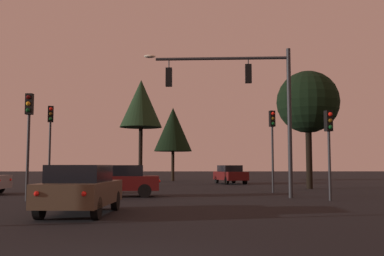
{
  "coord_description": "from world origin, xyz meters",
  "views": [
    {
      "loc": [
        1.04,
        -6.4,
        1.5
      ],
      "look_at": [
        1.46,
        16.74,
        3.46
      ],
      "focal_mm": 41.63,
      "sensor_mm": 36.0,
      "label": 1
    }
  ],
  "objects": [
    {
      "name": "tree_behind_sign",
      "position": [
        -2.25,
        27.46,
        6.2
      ],
      "size": [
        3.22,
        3.22,
        8.07
      ],
      "color": "black",
      "rests_on": "ground"
    },
    {
      "name": "traffic_light_median",
      "position": [
        6.0,
        18.35,
        3.23
      ],
      "size": [
        0.35,
        0.38,
        4.58
      ],
      "color": "#232326",
      "rests_on": "ground"
    },
    {
      "name": "traffic_light_far_side",
      "position": [
        7.32,
        12.68,
        2.77
      ],
      "size": [
        0.36,
        0.38,
        3.88
      ],
      "color": "#232326",
      "rests_on": "ground"
    },
    {
      "name": "car_crossing_left",
      "position": [
        -2.12,
        15.33,
        0.79
      ],
      "size": [
        4.13,
        2.13,
        1.52
      ],
      "color": "#4C0F0F",
      "rests_on": "ground"
    },
    {
      "name": "car_far_lane",
      "position": [
        4.86,
        30.37,
        0.79
      ],
      "size": [
        2.61,
        4.32,
        1.52
      ],
      "color": "#4C0F0F",
      "rests_on": "ground"
    },
    {
      "name": "tree_left_far",
      "position": [
        9.2,
        22.47,
        5.64
      ],
      "size": [
        4.09,
        4.09,
        7.72
      ],
      "color": "black",
      "rests_on": "ground"
    },
    {
      "name": "traffic_light_corner_left",
      "position": [
        -5.59,
        12.6,
        3.23
      ],
      "size": [
        0.31,
        0.35,
        4.58
      ],
      "color": "#232326",
      "rests_on": "ground"
    },
    {
      "name": "traffic_light_corner_right",
      "position": [
        -6.41,
        18.4,
        3.39
      ],
      "size": [
        0.36,
        0.39,
        4.82
      ],
      "color": "#232326",
      "rests_on": "ground"
    },
    {
      "name": "car_nearside_lane",
      "position": [
        -2.13,
        7.44,
        0.79
      ],
      "size": [
        1.98,
        4.17,
        1.52
      ],
      "color": "#473828",
      "rests_on": "ground"
    },
    {
      "name": "ground_plane",
      "position": [
        0.0,
        24.5,
        0.0
      ],
      "size": [
        168.0,
        168.0,
        0.0
      ],
      "primitive_type": "plane",
      "color": "black",
      "rests_on": "ground"
    },
    {
      "name": "tree_center_horizon",
      "position": [
        -0.02,
        36.8,
        5.0
      ],
      "size": [
        3.69,
        3.69,
        7.15
      ],
      "color": "black",
      "rests_on": "ground"
    },
    {
      "name": "traffic_signal_mast_arm",
      "position": [
        4.01,
        14.44,
        4.94
      ],
      "size": [
        7.0,
        0.72,
        7.05
      ],
      "color": "#232326",
      "rests_on": "ground"
    }
  ]
}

